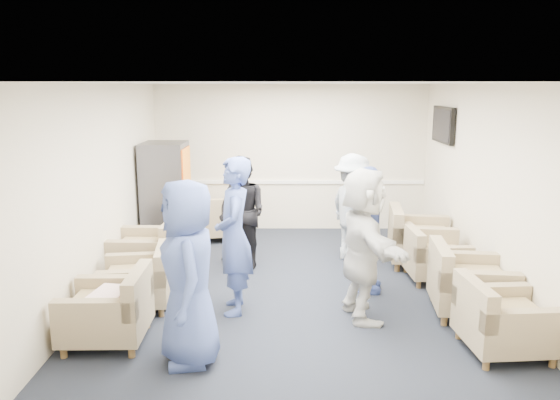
{
  "coord_description": "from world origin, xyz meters",
  "views": [
    {
      "loc": [
        -0.17,
        -7.06,
        2.67
      ],
      "look_at": [
        -0.19,
        0.2,
        1.14
      ],
      "focal_mm": 35.0,
      "sensor_mm": 36.0,
      "label": 1
    }
  ],
  "objects_px": {
    "person_front_left": "(188,273)",
    "armchair_right_near": "(500,322)",
    "armchair_left_mid": "(140,282)",
    "armchair_right_midfar": "(432,258)",
    "person_mid_left": "(234,236)",
    "armchair_corner": "(218,221)",
    "armchair_left_near": "(112,312)",
    "person_front_right": "(363,244)",
    "armchair_right_far": "(417,241)",
    "vending_machine": "(166,195)",
    "person_back_left": "(242,213)",
    "person_mid_right": "(368,230)",
    "armchair_left_far": "(150,254)",
    "person_back_right": "(353,208)",
    "armchair_right_midnear": "(466,285)"
  },
  "relations": [
    {
      "from": "person_front_left",
      "to": "armchair_right_near",
      "type": "bearing_deg",
      "value": 79.51
    },
    {
      "from": "armchair_left_mid",
      "to": "armchair_right_midfar",
      "type": "xyz_separation_m",
      "value": [
        3.83,
        0.98,
        -0.0
      ]
    },
    {
      "from": "person_mid_left",
      "to": "armchair_corner",
      "type": "bearing_deg",
      "value": -174.82
    },
    {
      "from": "armchair_left_near",
      "to": "person_front_right",
      "type": "xyz_separation_m",
      "value": [
        2.73,
        0.64,
        0.56
      ]
    },
    {
      "from": "armchair_right_midfar",
      "to": "person_front_left",
      "type": "bearing_deg",
      "value": 125.4
    },
    {
      "from": "armchair_right_far",
      "to": "person_front_left",
      "type": "distance_m",
      "value": 4.23
    },
    {
      "from": "armchair_right_midfar",
      "to": "person_mid_left",
      "type": "distance_m",
      "value": 2.94
    },
    {
      "from": "vending_machine",
      "to": "person_front_right",
      "type": "relative_size",
      "value": 0.99
    },
    {
      "from": "armchair_right_near",
      "to": "armchair_corner",
      "type": "bearing_deg",
      "value": 34.13
    },
    {
      "from": "armchair_left_mid",
      "to": "person_back_left",
      "type": "height_order",
      "value": "person_back_left"
    },
    {
      "from": "armchair_right_midfar",
      "to": "person_mid_right",
      "type": "relative_size",
      "value": 0.49
    },
    {
      "from": "armchair_left_far",
      "to": "person_front_left",
      "type": "distance_m",
      "value": 2.58
    },
    {
      "from": "armchair_left_far",
      "to": "person_front_right",
      "type": "xyz_separation_m",
      "value": [
        2.77,
        -1.29,
        0.53
      ]
    },
    {
      "from": "person_front_right",
      "to": "person_mid_right",
      "type": "bearing_deg",
      "value": -20.88
    },
    {
      "from": "person_front_left",
      "to": "person_mid_left",
      "type": "xyz_separation_m",
      "value": [
        0.33,
        1.23,
        0.03
      ]
    },
    {
      "from": "armchair_corner",
      "to": "person_mid_right",
      "type": "distance_m",
      "value": 3.38
    },
    {
      "from": "person_mid_right",
      "to": "person_front_right",
      "type": "height_order",
      "value": "person_front_right"
    },
    {
      "from": "armchair_right_midfar",
      "to": "person_back_left",
      "type": "bearing_deg",
      "value": 76.3
    },
    {
      "from": "person_back_right",
      "to": "armchair_left_mid",
      "type": "bearing_deg",
      "value": 101.99
    },
    {
      "from": "armchair_right_midfar",
      "to": "armchair_left_near",
      "type": "bearing_deg",
      "value": 113.85
    },
    {
      "from": "vending_machine",
      "to": "armchair_right_near",
      "type": "bearing_deg",
      "value": -42.22
    },
    {
      "from": "armchair_right_midfar",
      "to": "armchair_right_near",
      "type": "bearing_deg",
      "value": -179.35
    },
    {
      "from": "armchair_right_midnear",
      "to": "person_front_right",
      "type": "height_order",
      "value": "person_front_right"
    },
    {
      "from": "armchair_left_mid",
      "to": "person_back_right",
      "type": "height_order",
      "value": "person_back_right"
    },
    {
      "from": "armchair_left_mid",
      "to": "armchair_right_near",
      "type": "bearing_deg",
      "value": 66.1
    },
    {
      "from": "armchair_corner",
      "to": "armchair_left_far",
      "type": "bearing_deg",
      "value": 58.54
    },
    {
      "from": "armchair_right_far",
      "to": "armchair_left_mid",
      "type": "bearing_deg",
      "value": 120.5
    },
    {
      "from": "armchair_left_near",
      "to": "armchair_left_far",
      "type": "distance_m",
      "value": 1.93
    },
    {
      "from": "person_front_right",
      "to": "armchair_left_near",
      "type": "bearing_deg",
      "value": 94.25
    },
    {
      "from": "armchair_right_near",
      "to": "person_mid_right",
      "type": "bearing_deg",
      "value": 28.2
    },
    {
      "from": "armchair_left_far",
      "to": "armchair_right_far",
      "type": "relative_size",
      "value": 0.9
    },
    {
      "from": "person_back_left",
      "to": "armchair_right_midfar",
      "type": "bearing_deg",
      "value": 30.18
    },
    {
      "from": "armchair_left_near",
      "to": "person_front_left",
      "type": "distance_m",
      "value": 1.14
    },
    {
      "from": "armchair_right_far",
      "to": "person_back_right",
      "type": "bearing_deg",
      "value": 86.85
    },
    {
      "from": "armchair_right_midfar",
      "to": "person_back_right",
      "type": "xyz_separation_m",
      "value": [
        -1.01,
        0.84,
        0.52
      ]
    },
    {
      "from": "person_mid_right",
      "to": "person_front_right",
      "type": "distance_m",
      "value": 0.87
    },
    {
      "from": "armchair_right_far",
      "to": "person_mid_right",
      "type": "xyz_separation_m",
      "value": [
        -0.93,
        -1.1,
        0.46
      ]
    },
    {
      "from": "armchair_right_midnear",
      "to": "armchair_right_far",
      "type": "bearing_deg",
      "value": 10.38
    },
    {
      "from": "armchair_corner",
      "to": "person_front_left",
      "type": "distance_m",
      "value": 4.41
    },
    {
      "from": "vending_machine",
      "to": "armchair_right_midfar",
      "type": "bearing_deg",
      "value": -21.93
    },
    {
      "from": "armchair_right_near",
      "to": "armchair_left_far",
      "type": "bearing_deg",
      "value": 57.58
    },
    {
      "from": "vending_machine",
      "to": "person_mid_right",
      "type": "relative_size",
      "value": 1.05
    },
    {
      "from": "person_front_left",
      "to": "armchair_left_mid",
      "type": "bearing_deg",
      "value": -161.91
    },
    {
      "from": "armchair_left_near",
      "to": "person_front_right",
      "type": "distance_m",
      "value": 2.86
    },
    {
      "from": "armchair_left_near",
      "to": "armchair_right_far",
      "type": "height_order",
      "value": "armchair_right_far"
    },
    {
      "from": "person_mid_right",
      "to": "person_back_right",
      "type": "bearing_deg",
      "value": 11.01
    },
    {
      "from": "armchair_right_midfar",
      "to": "person_back_right",
      "type": "distance_m",
      "value": 1.41
    },
    {
      "from": "armchair_left_near",
      "to": "person_mid_left",
      "type": "relative_size",
      "value": 0.45
    },
    {
      "from": "armchair_right_midfar",
      "to": "vending_machine",
      "type": "relative_size",
      "value": 0.47
    },
    {
      "from": "armchair_right_far",
      "to": "person_mid_left",
      "type": "bearing_deg",
      "value": 130.98
    }
  ]
}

